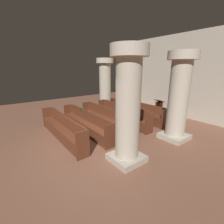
{
  "coord_description": "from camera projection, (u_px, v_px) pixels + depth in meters",
  "views": [
    {
      "loc": [
        4.56,
        -2.43,
        2.72
      ],
      "look_at": [
        -0.99,
        1.83,
        0.75
      ],
      "focal_mm": 25.19,
      "sensor_mm": 36.0,
      "label": 1
    }
  ],
  "objects": [
    {
      "name": "pillar_aisle_side",
      "position": [
        179.0,
        96.0,
        5.84
      ],
      "size": [
        1.06,
        1.06,
        3.3
      ],
      "color": "#B6AD9A",
      "rests_on": "ground"
    },
    {
      "name": "pew_row_2",
      "position": [
        105.0,
        117.0,
        7.35
      ],
      "size": [
        3.62,
        0.47,
        0.91
      ],
      "color": "brown",
      "rests_on": "ground"
    },
    {
      "name": "pew_row_4",
      "position": [
        62.0,
        127.0,
        6.13
      ],
      "size": [
        3.62,
        0.46,
        0.91
      ],
      "color": "brown",
      "rests_on": "ground"
    },
    {
      "name": "ground_plane",
      "position": [
        88.0,
        146.0,
        5.64
      ],
      "size": [
        19.2,
        19.2,
        0.0
      ],
      "primitive_type": "plane",
      "color": "brown"
    },
    {
      "name": "pew_row_3",
      "position": [
        86.0,
        122.0,
        6.74
      ],
      "size": [
        3.62,
        0.46,
        0.91
      ],
      "color": "brown",
      "rests_on": "ground"
    },
    {
      "name": "kneeler_box_blue",
      "position": [
        130.0,
        143.0,
        5.64
      ],
      "size": [
        0.42,
        0.32,
        0.26
      ],
      "primitive_type": "cube",
      "color": "navy",
      "rests_on": "ground"
    },
    {
      "name": "pillar_aisle_rear",
      "position": [
        128.0,
        106.0,
        4.33
      ],
      "size": [
        1.0,
        1.0,
        3.3
      ],
      "color": "#B6AD9A",
      "rests_on": "ground"
    },
    {
      "name": "pillar_far_side",
      "position": [
        105.0,
        84.0,
        10.09
      ],
      "size": [
        1.06,
        1.06,
        3.3
      ],
      "color": "#B6AD9A",
      "rests_on": "ground"
    },
    {
      "name": "hymn_book",
      "position": [
        82.0,
        108.0,
        7.2
      ],
      "size": [
        0.15,
        0.21,
        0.03
      ],
      "primitive_type": "cube",
      "color": "#194723",
      "rests_on": "pew_row_3"
    },
    {
      "name": "pew_row_1",
      "position": [
        122.0,
        113.0,
        7.95
      ],
      "size": [
        3.62,
        0.46,
        0.91
      ],
      "color": "brown",
      "rests_on": "ground"
    },
    {
      "name": "back_wall",
      "position": [
        185.0,
        77.0,
        8.59
      ],
      "size": [
        10.0,
        0.16,
        4.5
      ],
      "primitive_type": "cube",
      "color": "beige",
      "rests_on": "ground"
    },
    {
      "name": "pew_row_0",
      "position": [
        136.0,
        110.0,
        8.56
      ],
      "size": [
        3.62,
        0.46,
        0.91
      ],
      "color": "brown",
      "rests_on": "ground"
    },
    {
      "name": "lectern",
      "position": [
        158.0,
        111.0,
        8.58
      ],
      "size": [
        0.48,
        0.45,
        1.08
      ],
      "color": "#492215",
      "rests_on": "ground"
    }
  ]
}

